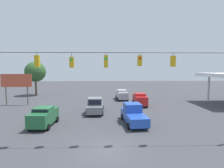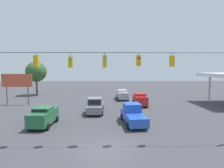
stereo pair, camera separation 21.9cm
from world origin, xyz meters
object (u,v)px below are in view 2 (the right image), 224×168
object	(u,v)px
traffic_cone_nearest	(39,124)
tree_horizon_left	(36,72)
pickup_truck_blue_crossing_near	(133,115)
sedan_green_parked_shoulder	(44,116)
sedan_silver_oncoming_deep	(122,94)
pickup_truck_grey_withflow_mid	(95,106)
roadside_billboard	(17,82)
traffic_cone_second	(47,118)
traffic_cone_third	(52,113)
overhead_signal_span	(104,79)
sedan_red_oncoming_far	(140,99)

from	to	relation	value
traffic_cone_nearest	tree_horizon_left	distance (m)	23.83
pickup_truck_blue_crossing_near	sedan_green_parked_shoulder	distance (m)	9.51
sedan_silver_oncoming_deep	pickup_truck_grey_withflow_mid	xyz separation A→B (m)	(4.48, 9.84, -0.02)
roadside_billboard	tree_horizon_left	distance (m)	10.70
traffic_cone_second	tree_horizon_left	xyz separation A→B (m)	(8.95, -19.44, 4.95)
tree_horizon_left	sedan_silver_oncoming_deep	bearing A→B (deg)	161.87
sedan_silver_oncoming_deep	pickup_truck_grey_withflow_mid	distance (m)	10.81
traffic_cone_nearest	traffic_cone_third	bearing A→B (deg)	-90.82
traffic_cone_nearest	traffic_cone_third	xyz separation A→B (m)	(-0.06, -4.15, 0.00)
pickup_truck_grey_withflow_mid	tree_horizon_left	world-z (taller)	tree_horizon_left
overhead_signal_span	roadside_billboard	world-z (taller)	overhead_signal_span
traffic_cone_second	tree_horizon_left	bearing A→B (deg)	-65.28
traffic_cone_nearest	traffic_cone_third	size ratio (longest dim) A/B	1.00
overhead_signal_span	traffic_cone_nearest	distance (m)	9.34
pickup_truck_grey_withflow_mid	roadside_billboard	world-z (taller)	roadside_billboard
pickup_truck_blue_crossing_near	traffic_cone_second	distance (m)	9.89
overhead_signal_span	traffic_cone_second	world-z (taller)	overhead_signal_span
overhead_signal_span	pickup_truck_blue_crossing_near	distance (m)	7.07
traffic_cone_nearest	tree_horizon_left	bearing A→B (deg)	-67.76
sedan_green_parked_shoulder	roadside_billboard	distance (m)	13.78
overhead_signal_span	sedan_red_oncoming_far	bearing A→B (deg)	-111.47
roadside_billboard	traffic_cone_second	bearing A→B (deg)	131.45
pickup_truck_blue_crossing_near	sedan_silver_oncoming_deep	bearing A→B (deg)	-90.04
traffic_cone_nearest	pickup_truck_blue_crossing_near	bearing A→B (deg)	-175.02
traffic_cone_second	roadside_billboard	distance (m)	12.37
overhead_signal_span	traffic_cone_third	distance (m)	11.69
sedan_red_oncoming_far	tree_horizon_left	distance (m)	24.55
traffic_cone_nearest	roadside_billboard	bearing A→B (deg)	-54.99
sedan_silver_oncoming_deep	traffic_cone_nearest	bearing A→B (deg)	57.27
sedan_green_parked_shoulder	pickup_truck_grey_withflow_mid	size ratio (longest dim) A/B	0.80
pickup_truck_blue_crossing_near	traffic_cone_third	world-z (taller)	pickup_truck_blue_crossing_near
overhead_signal_span	sedan_red_oncoming_far	distance (m)	15.46
roadside_billboard	sedan_silver_oncoming_deep	bearing A→B (deg)	-166.00
pickup_truck_grey_withflow_mid	roadside_billboard	size ratio (longest dim) A/B	1.03
sedan_red_oncoming_far	traffic_cone_nearest	distance (m)	15.85
sedan_green_parked_shoulder	pickup_truck_grey_withflow_mid	bearing A→B (deg)	-133.22
pickup_truck_blue_crossing_near	traffic_cone_third	bearing A→B (deg)	-18.46
traffic_cone_third	roadside_billboard	world-z (taller)	roadside_billboard
overhead_signal_span	sedan_silver_oncoming_deep	xyz separation A→B (m)	(-3.02, -19.41, -4.16)
sedan_silver_oncoming_deep	roadside_billboard	size ratio (longest dim) A/B	0.86
traffic_cone_nearest	tree_horizon_left	size ratio (longest dim) A/B	0.08
sedan_red_oncoming_far	traffic_cone_second	xyz separation A→B (m)	(12.23, 7.76, -0.75)
pickup_truck_blue_crossing_near	traffic_cone_third	distance (m)	10.41
pickup_truck_blue_crossing_near	traffic_cone_nearest	bearing A→B (deg)	4.98
traffic_cone_second	traffic_cone_nearest	bearing A→B (deg)	86.55
sedan_silver_oncoming_deep	pickup_truck_blue_crossing_near	distance (m)	14.57
tree_horizon_left	overhead_signal_span	bearing A→B (deg)	121.61
roadside_billboard	sedan_green_parked_shoulder	bearing A→B (deg)	127.12
traffic_cone_nearest	traffic_cone_third	distance (m)	4.15
pickup_truck_blue_crossing_near	pickup_truck_grey_withflow_mid	bearing A→B (deg)	-46.65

